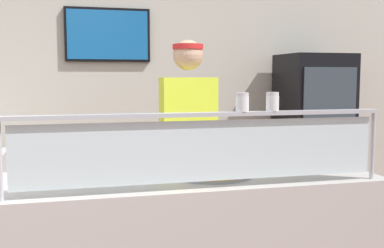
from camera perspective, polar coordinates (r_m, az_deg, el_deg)
name	(u,v)px	position (r m, az deg, el deg)	size (l,w,h in m)	color
shop_rear_unit	(135,91)	(4.90, -7.03, 4.09)	(6.50, 0.13, 2.70)	beige
sneeze_guard	(205,139)	(2.28, 1.60, -1.91)	(1.92, 0.06, 0.38)	#B2B5BC
pizza_tray	(210,172)	(2.65, 2.27, -5.89)	(0.49, 0.49, 0.04)	#9EA0A8
pizza_server	(211,169)	(2.63, 2.37, -5.50)	(0.07, 0.28, 0.01)	#ADAFB7
parmesan_shaker	(242,103)	(2.32, 6.22, 2.54)	(0.07, 0.07, 0.09)	white
pepper_flake_shaker	(272,103)	(2.38, 9.87, 2.59)	(0.07, 0.07, 0.10)	white
worker_figure	(189,148)	(3.28, -0.39, -2.92)	(0.41, 0.50, 1.76)	#23232D
drink_fridge	(313,137)	(5.08, 14.64, -1.53)	(0.67, 0.65, 1.74)	black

